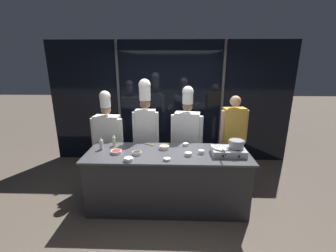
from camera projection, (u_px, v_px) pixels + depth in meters
ground_plane at (168, 204)px, 3.69m from camera, size 24.00×24.00×0.00m
window_wall_back at (170, 103)px, 5.05m from camera, size 5.39×0.09×2.70m
demo_counter at (167, 179)px, 3.57m from camera, size 2.49×0.83×0.92m
portable_stove at (228, 151)px, 3.34m from camera, size 0.49×0.35×0.11m
frying_pan at (221, 147)px, 3.32m from camera, size 0.27×0.46×0.04m
stock_pot at (236, 144)px, 3.30m from camera, size 0.24×0.22×0.12m
squeeze_bottle_oil at (114, 141)px, 3.67m from camera, size 0.05×0.05×0.19m
squeeze_bottle_clear at (101, 144)px, 3.53m from camera, size 0.06×0.06×0.20m
prep_bowl_bean_sprouts at (167, 159)px, 3.16m from camera, size 0.10×0.10×0.04m
prep_bowl_rice at (188, 154)px, 3.31m from camera, size 0.11×0.11×0.05m
prep_bowl_noodles at (129, 159)px, 3.14m from camera, size 0.13×0.13×0.05m
prep_bowl_bell_pepper at (116, 152)px, 3.40m from camera, size 0.17×0.17×0.05m
prep_bowl_garlic at (201, 152)px, 3.38m from camera, size 0.09×0.09×0.06m
prep_bowl_mushrooms at (164, 147)px, 3.56m from camera, size 0.16×0.16×0.06m
prep_bowl_soy_glaze at (137, 153)px, 3.35m from camera, size 0.14×0.14×0.05m
prep_bowl_onion at (186, 144)px, 3.71m from camera, size 0.09×0.09×0.04m
serving_spoon_slotted at (151, 145)px, 3.73m from camera, size 0.19×0.11×0.02m
chef_head at (108, 133)px, 4.12m from camera, size 0.59×0.26×1.77m
chef_sous at (146, 123)px, 4.08m from camera, size 0.48×0.21×1.97m
chef_line at (187, 129)px, 4.16m from camera, size 0.59×0.31×1.84m
person_guest at (233, 131)px, 4.09m from camera, size 0.50×0.26×1.68m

